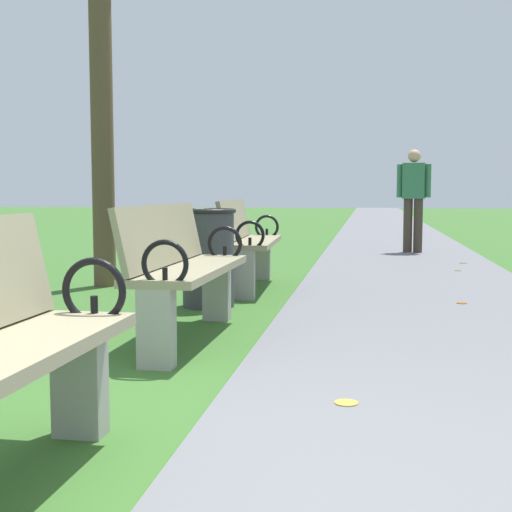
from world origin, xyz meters
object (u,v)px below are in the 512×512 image
(pedestrian_walking, at_px, (414,195))
(trash_bin, at_px, (208,257))
(park_bench_3, at_px, (248,241))
(park_bench_2, at_px, (183,268))

(pedestrian_walking, distance_m, trash_bin, 5.93)
(park_bench_3, bearing_deg, park_bench_2, -90.00)
(park_bench_2, xyz_separation_m, trash_bin, (-0.15, 1.37, -0.06))
(pedestrian_walking, bearing_deg, park_bench_2, -105.35)
(pedestrian_walking, relative_size, trash_bin, 1.93)
(park_bench_2, relative_size, trash_bin, 1.91)
(park_bench_2, distance_m, trash_bin, 1.38)
(park_bench_2, bearing_deg, trash_bin, 96.14)
(park_bench_2, bearing_deg, park_bench_3, 90.00)
(park_bench_3, xyz_separation_m, pedestrian_walking, (1.90, 4.38, 0.44))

